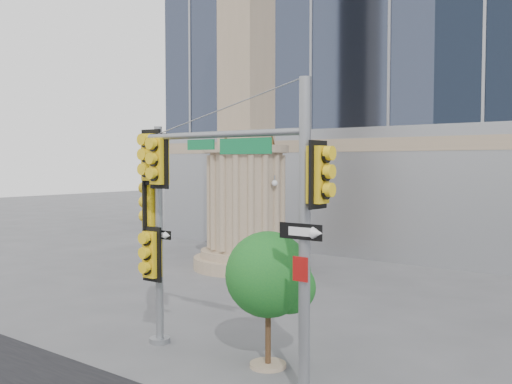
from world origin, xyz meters
The scene contains 5 objects.
ground centered at (0.00, 0.00, 0.00)m, with size 120.00×120.00×0.00m, color #545456.
monument centered at (-6.00, 9.00, 5.52)m, with size 4.40×4.40×16.60m.
main_signal_pole centered at (1.87, -0.55, 3.71)m, with size 4.65×0.56×5.99m.
secondary_signal_pole centered at (-1.64, -0.11, 3.10)m, with size 0.91×0.68×5.28m.
street_tree centered at (1.54, 0.30, 1.94)m, with size 1.89×1.85×2.94m.
Camera 1 is at (8.64, -9.47, 4.42)m, focal length 40.00 mm.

